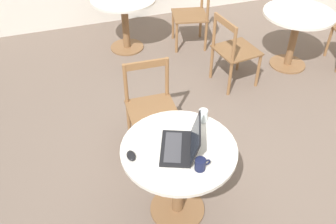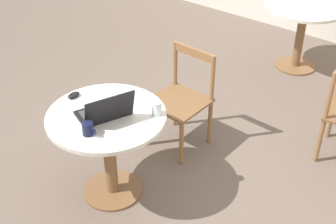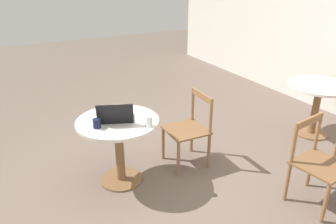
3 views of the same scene
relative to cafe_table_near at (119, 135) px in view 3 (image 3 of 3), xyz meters
The scene contains 9 objects.
ground_plane 0.70m from the cafe_table_near, 54.75° to the left, with size 16.00×16.00×0.00m, color #66564C.
cafe_table_near is the anchor object (origin of this frame).
cafe_table_far 2.72m from the cafe_table_near, 85.14° to the left, with size 0.83×0.83×0.72m.
chair_near_back 0.84m from the cafe_table_near, 87.72° to the left, with size 0.46×0.46×0.84m.
chair_mid_left 1.94m from the cafe_table_near, 51.54° to the left, with size 0.50×0.50×0.84m.
laptop 0.22m from the cafe_table_near, 53.36° to the right, with size 0.38×0.42×0.22m.
mouse 0.39m from the cafe_table_near, behind, with size 0.06×0.10×0.03m.
mug 0.32m from the cafe_table_near, 73.25° to the right, with size 0.11×0.07×0.09m.
drinking_glass 0.41m from the cafe_table_near, 38.70° to the left, with size 0.07×0.07×0.10m.
Camera 3 is at (2.58, -1.33, 2.11)m, focal length 35.00 mm.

